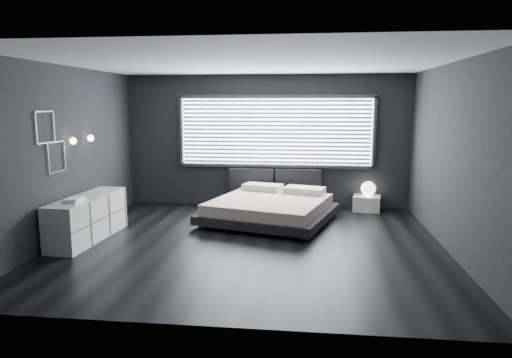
# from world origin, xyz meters

# --- Properties ---
(room) EXTENTS (6.04, 6.00, 2.80)m
(room) POSITION_xyz_m (0.00, 0.00, 1.40)
(room) COLOR black
(room) RESTS_ON ground
(window) EXTENTS (4.14, 0.09, 1.52)m
(window) POSITION_xyz_m (0.20, 2.70, 1.61)
(window) COLOR white
(window) RESTS_ON ground
(headboard) EXTENTS (1.96, 0.16, 0.52)m
(headboard) POSITION_xyz_m (0.19, 2.64, 0.57)
(headboard) COLOR black
(headboard) RESTS_ON ground
(sconce_near) EXTENTS (0.18, 0.11, 0.11)m
(sconce_near) POSITION_xyz_m (-2.88, 0.05, 1.60)
(sconce_near) COLOR silver
(sconce_near) RESTS_ON ground
(sconce_far) EXTENTS (0.18, 0.11, 0.11)m
(sconce_far) POSITION_xyz_m (-2.88, 0.65, 1.60)
(sconce_far) COLOR silver
(sconce_far) RESTS_ON ground
(wall_art_upper) EXTENTS (0.01, 0.48, 0.48)m
(wall_art_upper) POSITION_xyz_m (-2.98, -0.55, 1.85)
(wall_art_upper) COLOR #47474C
(wall_art_upper) RESTS_ON ground
(wall_art_lower) EXTENTS (0.01, 0.48, 0.48)m
(wall_art_lower) POSITION_xyz_m (-2.98, -0.30, 1.38)
(wall_art_lower) COLOR #47474C
(wall_art_lower) RESTS_ON ground
(bed) EXTENTS (2.67, 2.61, 0.56)m
(bed) POSITION_xyz_m (0.20, 1.42, 0.26)
(bed) COLOR black
(bed) RESTS_ON ground
(nightstand) EXTENTS (0.61, 0.53, 0.32)m
(nightstand) POSITION_xyz_m (2.11, 2.50, 0.16)
(nightstand) COLOR white
(nightstand) RESTS_ON ground
(orb_lamp) EXTENTS (0.30, 0.30, 0.30)m
(orb_lamp) POSITION_xyz_m (2.14, 2.51, 0.47)
(orb_lamp) COLOR white
(orb_lamp) RESTS_ON nightstand
(dresser) EXTENTS (0.60, 1.81, 0.71)m
(dresser) POSITION_xyz_m (-2.65, -0.06, 0.36)
(dresser) COLOR white
(dresser) RESTS_ON ground
(book_stack) EXTENTS (0.27, 0.33, 0.06)m
(book_stack) POSITION_xyz_m (-2.64, -0.47, 0.74)
(book_stack) COLOR white
(book_stack) RESTS_ON dresser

